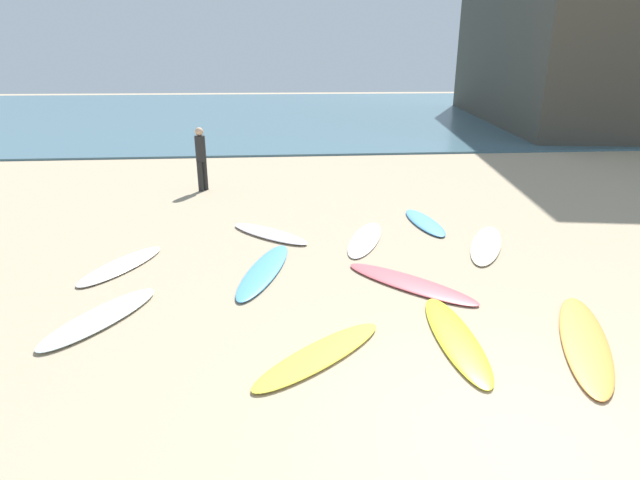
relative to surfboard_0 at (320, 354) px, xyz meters
The scene contains 14 objects.
ground_plane 2.48m from the surfboard_0, 44.26° to the right, with size 120.00×120.00×0.00m, color tan.
ocean_water 33.92m from the surfboard_0, 87.00° to the left, with size 120.00×40.00×0.08m, color #426675.
surfboard_0 is the anchor object (origin of this frame).
surfboard_1 2.77m from the surfboard_0, 104.74° to the left, with size 0.52×2.49×0.08m, color #4D9BD8.
surfboard_2 4.33m from the surfboard_0, 72.53° to the left, with size 0.55×2.22×0.06m, color white.
surfboard_3 2.54m from the surfboard_0, 50.19° to the left, with size 0.58×2.38×0.07m, color #D7555C.
surfboard_4 3.38m from the surfboard_0, ahead, with size 0.55×2.59×0.07m, color orange.
surfboard_5 3.18m from the surfboard_0, 157.57° to the left, with size 0.59×2.00×0.08m, color silver.
surfboard_6 4.49m from the surfboard_0, 135.33° to the left, with size 0.57×1.98×0.07m, color silver.
surfboard_7 5.08m from the surfboard_0, 44.97° to the left, with size 0.55×2.41×0.07m, color #F2EAC2.
surfboard_8 1.80m from the surfboard_0, ahead, with size 0.51×2.24×0.06m, color yellow.
surfboard_9 5.82m from the surfboard_0, 61.15° to the left, with size 0.52×2.03×0.08m, color #4A91D4.
surfboard_10 4.65m from the surfboard_0, 97.64° to the left, with size 0.54×2.04×0.09m, color white.
beachgoer_near 9.09m from the surfboard_0, 105.83° to the left, with size 0.39×0.39×1.74m.
Camera 1 is at (-2.27, -3.48, 3.36)m, focal length 28.05 mm.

